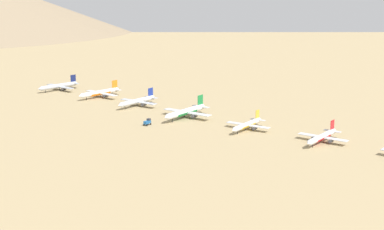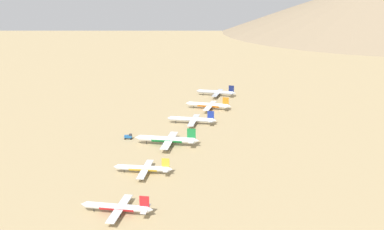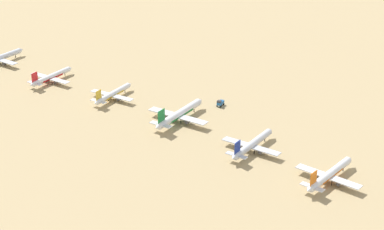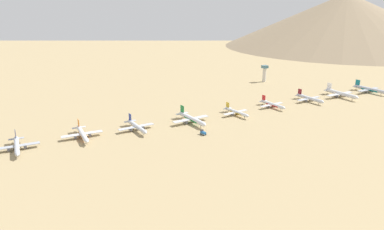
{
  "view_description": "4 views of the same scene",
  "coord_description": "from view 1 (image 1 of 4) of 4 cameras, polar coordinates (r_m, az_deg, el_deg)",
  "views": [
    {
      "loc": [
        271.18,
        225.74,
        89.72
      ],
      "look_at": [
        13.78,
        -35.55,
        5.16
      ],
      "focal_mm": 56.11,
      "sensor_mm": 36.0,
      "label": 1
    },
    {
      "loc": [
        -101.95,
        226.04,
        107.74
      ],
      "look_at": [
        11.02,
        -111.35,
        3.25
      ],
      "focal_mm": 43.6,
      "sensor_mm": 36.0,
      "label": 2
    },
    {
      "loc": [
        -242.39,
        -288.15,
        162.63
      ],
      "look_at": [
        8.62,
        -55.92,
        5.7
      ],
      "focal_mm": 66.71,
      "sensor_mm": 36.0,
      "label": 3
    },
    {
      "loc": [
        284.39,
        -167.75,
        104.29
      ],
      "look_at": [
        -1.96,
        -43.66,
        4.57
      ],
      "focal_mm": 33.23,
      "sensor_mm": 36.0,
      "label": 4
    }
  ],
  "objects": [
    {
      "name": "parked_jet_2",
      "position": [
        427.23,
        -5.19,
        1.32
      ],
      "size": [
        38.74,
        31.64,
        11.19
      ],
      "color": "silver",
      "rests_on": "ground"
    },
    {
      "name": "parked_jet_5",
      "position": [
        339.64,
        12.27,
        -2.04
      ],
      "size": [
        35.88,
        29.32,
        10.37
      ],
      "color": "silver",
      "rests_on": "ground"
    },
    {
      "name": "parked_jet_4",
      "position": [
        360.86,
        5.28,
        -0.92
      ],
      "size": [
        34.62,
        28.37,
        10.05
      ],
      "color": "silver",
      "rests_on": "ground"
    },
    {
      "name": "parked_jet_3",
      "position": [
        389.81,
        -0.57,
        0.31
      ],
      "size": [
        43.9,
        35.9,
        12.7
      ],
      "color": "silver",
      "rests_on": "ground"
    },
    {
      "name": "parked_jet_0",
      "position": [
        496.99,
        -12.52,
        2.71
      ],
      "size": [
        38.86,
        31.56,
        11.21
      ],
      "color": "#B2B7C1",
      "rests_on": "ground"
    },
    {
      "name": "parked_jet_1",
      "position": [
        461.75,
        -8.72,
        2.11
      ],
      "size": [
        39.95,
        32.46,
        11.52
      ],
      "color": "silver",
      "rests_on": "ground"
    },
    {
      "name": "ground_plane",
      "position": [
        364.07,
        5.48,
        -1.34
      ],
      "size": [
        2312.16,
        2312.16,
        0.0
      ],
      "primitive_type": "plane",
      "color": "tan"
    },
    {
      "name": "service_truck",
      "position": [
        372.62,
        -4.26,
        -0.66
      ],
      "size": [
        5.61,
        3.81,
        3.9
      ],
      "color": "#1E5999",
      "rests_on": "ground"
    }
  ]
}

